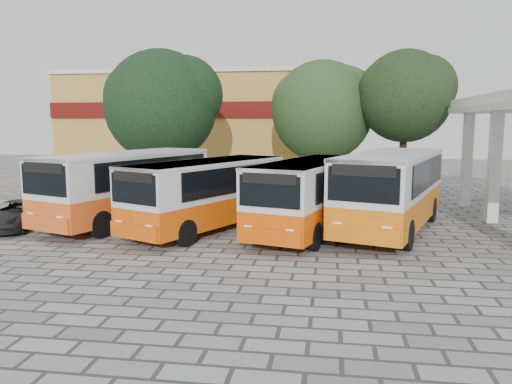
% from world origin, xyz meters
% --- Properties ---
extents(ground, '(90.00, 90.00, 0.00)m').
position_xyz_m(ground, '(0.00, 0.00, 0.00)').
color(ground, slate).
rests_on(ground, ground).
extents(shophouse_block, '(20.40, 10.40, 8.30)m').
position_xyz_m(shophouse_block, '(-11.00, 25.99, 4.16)').
color(shophouse_block, '#BB8937').
rests_on(shophouse_block, ground).
extents(bus_far_left, '(5.19, 8.85, 2.99)m').
position_xyz_m(bus_far_left, '(-7.49, 3.69, 1.73)').
color(bus_far_left, '#DC5214').
rests_on(bus_far_left, ground).
extents(bus_centre_left, '(5.36, 8.22, 2.76)m').
position_xyz_m(bus_centre_left, '(-3.77, 2.71, 1.60)').
color(bus_centre_left, '#D54C03').
rests_on(bus_centre_left, ground).
extents(bus_centre_right, '(4.46, 8.21, 2.79)m').
position_xyz_m(bus_centre_right, '(0.21, 2.84, 1.61)').
color(bus_centre_right, '#DB4600').
rests_on(bus_centre_right, ground).
extents(bus_far_right, '(5.16, 9.07, 3.07)m').
position_xyz_m(bus_far_right, '(3.36, 3.60, 1.78)').
color(bus_far_right, orange).
rests_on(bus_far_right, ground).
extents(tree_left, '(7.03, 6.70, 8.57)m').
position_xyz_m(tree_left, '(-9.05, 12.93, 5.44)').
color(tree_left, '#3D2E1C').
rests_on(tree_left, ground).
extents(tree_middle, '(6.66, 6.35, 8.11)m').
position_xyz_m(tree_middle, '(0.48, 15.83, 5.15)').
color(tree_middle, black).
rests_on(tree_middle, ground).
extents(tree_right, '(5.62, 5.35, 8.43)m').
position_xyz_m(tree_right, '(5.25, 14.19, 5.92)').
color(tree_right, black).
rests_on(tree_right, ground).
extents(parked_car, '(2.34, 4.22, 1.12)m').
position_xyz_m(parked_car, '(-11.47, 1.94, 0.56)').
color(parked_car, black).
rests_on(parked_car, ground).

